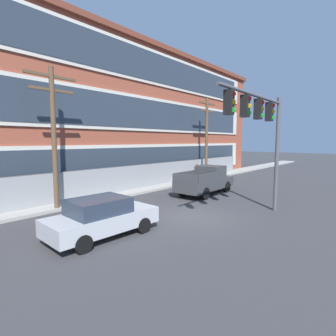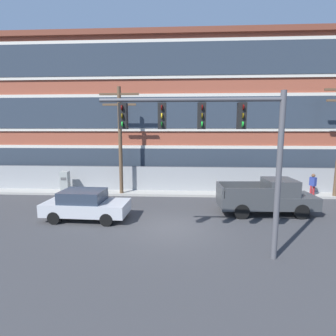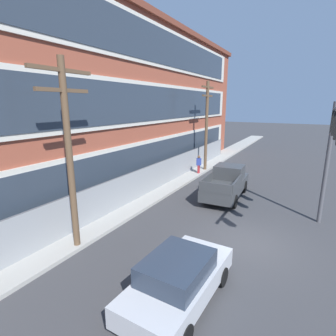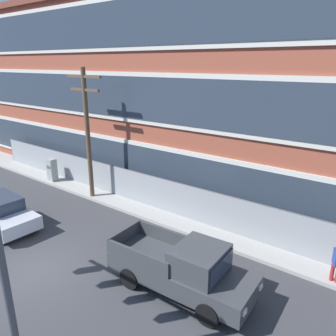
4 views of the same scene
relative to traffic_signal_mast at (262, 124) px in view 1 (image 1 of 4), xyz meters
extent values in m
plane|color=#38383A|center=(-1.76, 2.78, -4.53)|extent=(160.00, 160.00, 0.00)
cube|color=#9E9B93|center=(-1.76, 9.71, -4.45)|extent=(80.00, 2.11, 0.16)
cube|color=brown|center=(-3.03, 14.80, 1.22)|extent=(47.96, 8.06, 11.51)
cube|color=beige|center=(-3.03, 10.71, -2.42)|extent=(44.12, 0.10, 2.76)
cube|color=#2D3844|center=(-3.03, 10.65, -2.42)|extent=(42.21, 0.06, 2.30)
cube|color=beige|center=(-3.03, 10.71, 1.42)|extent=(44.12, 0.10, 2.76)
cube|color=#2D3844|center=(-3.03, 10.65, 1.42)|extent=(42.21, 0.06, 2.30)
cube|color=beige|center=(-3.03, 10.71, 5.25)|extent=(44.12, 0.10, 2.76)
cube|color=#2D3844|center=(-3.03, 10.65, 5.25)|extent=(42.21, 0.06, 2.30)
cube|color=brown|center=(-3.03, 14.80, 7.18)|extent=(48.46, 8.56, 0.40)
cube|color=gray|center=(0.22, 9.97, -3.56)|extent=(33.41, 0.04, 1.95)
cylinder|color=#4C4C51|center=(16.93, 9.97, -3.56)|extent=(0.06, 0.06, 1.95)
cylinder|color=#4C4C51|center=(0.22, 9.97, -2.58)|extent=(33.41, 0.05, 0.05)
cylinder|color=#4C4C51|center=(2.20, 0.00, -1.52)|extent=(0.20, 0.20, 6.03)
cylinder|color=#4C4C51|center=(-0.95, 0.00, 1.20)|extent=(6.31, 0.14, 0.14)
cube|color=black|center=(0.83, 0.00, 0.65)|extent=(0.28, 0.32, 0.90)
cylinder|color=#4B0807|center=(0.83, -0.18, 0.93)|extent=(0.04, 0.18, 0.18)
cylinder|color=#503E08|center=(0.83, -0.18, 0.65)|extent=(0.04, 0.18, 0.18)
cylinder|color=green|center=(0.83, -0.18, 0.37)|extent=(0.04, 0.18, 0.18)
cube|color=black|center=(-0.54, 0.00, 0.65)|extent=(0.28, 0.32, 0.90)
cylinder|color=#4B0807|center=(-0.54, -0.18, 0.93)|extent=(0.04, 0.18, 0.18)
cylinder|color=#503E08|center=(-0.54, -0.18, 0.65)|extent=(0.04, 0.18, 0.18)
cylinder|color=green|center=(-0.54, -0.18, 0.37)|extent=(0.04, 0.18, 0.18)
cube|color=black|center=(-1.91, 0.00, 0.65)|extent=(0.28, 0.32, 0.90)
cylinder|color=#4B0807|center=(-1.91, -0.18, 0.93)|extent=(0.04, 0.18, 0.18)
cylinder|color=gold|center=(-1.91, -0.18, 0.65)|extent=(0.04, 0.18, 0.18)
cylinder|color=#0A4011|center=(-1.91, -0.18, 0.37)|extent=(0.04, 0.18, 0.18)
cube|color=black|center=(-3.28, 0.00, 0.65)|extent=(0.28, 0.32, 0.90)
cylinder|color=#4B0807|center=(-3.28, -0.18, 0.93)|extent=(0.04, 0.18, 0.18)
cylinder|color=#503E08|center=(-3.28, -0.18, 0.65)|extent=(0.04, 0.18, 0.18)
cylinder|color=green|center=(-3.28, -0.18, 0.37)|extent=(0.04, 0.18, 0.18)
cube|color=#383A3D|center=(3.52, 5.30, -3.78)|extent=(5.36, 2.21, 0.70)
cube|color=#383A3D|center=(4.26, 5.34, -3.00)|extent=(1.67, 1.87, 0.87)
cube|color=#283342|center=(5.07, 5.38, -3.00)|extent=(0.14, 1.60, 0.66)
cube|color=#383A3D|center=(2.29, 6.16, -3.15)|extent=(2.64, 0.25, 0.56)
cube|color=#383A3D|center=(2.38, 4.33, -3.15)|extent=(2.64, 0.25, 0.56)
cube|color=#383A3D|center=(0.93, 5.18, -3.15)|extent=(0.19, 1.87, 0.56)
cylinder|color=black|center=(5.06, 6.28, -4.13)|extent=(0.81, 0.30, 0.80)
cylinder|color=black|center=(5.14, 4.49, -4.13)|extent=(0.81, 0.30, 0.80)
cylinder|color=black|center=(1.90, 6.12, -4.13)|extent=(0.81, 0.30, 0.80)
cylinder|color=black|center=(1.98, 4.33, -4.13)|extent=(0.81, 0.30, 0.80)
cube|color=white|center=(6.14, 6.12, -3.68)|extent=(0.07, 0.24, 0.16)
cube|color=white|center=(6.21, 4.75, -3.68)|extent=(0.07, 0.24, 0.16)
cube|color=#B2B5BA|center=(-6.21, 3.83, -3.89)|extent=(4.43, 2.07, 0.64)
cube|color=#283342|center=(-6.39, 3.83, -3.27)|extent=(2.24, 1.75, 0.60)
cylinder|color=black|center=(-4.83, 4.66, -4.21)|extent=(0.65, 0.23, 0.64)
cylinder|color=black|center=(-4.90, 2.89, -4.21)|extent=(0.65, 0.23, 0.64)
cylinder|color=black|center=(-7.53, 4.77, -4.21)|extent=(0.65, 0.23, 0.64)
cylinder|color=black|center=(-7.60, 2.99, -4.21)|extent=(0.65, 0.23, 0.64)
cylinder|color=brown|center=(-5.55, 8.96, -0.73)|extent=(0.26, 0.26, 7.60)
cube|color=brown|center=(-5.55, 8.96, 2.57)|extent=(2.72, 0.14, 0.14)
cube|color=brown|center=(-5.55, 8.96, 1.87)|extent=(2.31, 0.14, 0.14)
cylinder|color=brown|center=(9.36, 8.96, -0.63)|extent=(0.26, 0.26, 7.80)
cube|color=brown|center=(9.36, 8.96, 2.76)|extent=(2.54, 0.14, 0.14)
cube|color=brown|center=(9.36, 8.96, 2.06)|extent=(2.16, 0.14, 0.14)
cylinder|color=maroon|center=(7.74, 8.96, -4.11)|extent=(0.14, 0.14, 0.85)
cylinder|color=maroon|center=(7.92, 8.96, -4.11)|extent=(0.14, 0.14, 0.85)
cube|color=navy|center=(7.83, 8.96, -3.38)|extent=(0.39, 0.46, 0.60)
sphere|color=brown|center=(7.83, 8.96, -2.96)|extent=(0.24, 0.24, 0.24)
camera|label=1|loc=(-12.16, -4.69, -0.77)|focal=28.00mm
camera|label=2|loc=(-1.20, -9.27, 0.20)|focal=28.00mm
camera|label=3|loc=(-12.43, 0.81, 1.38)|focal=28.00mm
camera|label=4|loc=(9.14, -2.82, 3.29)|focal=35.00mm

